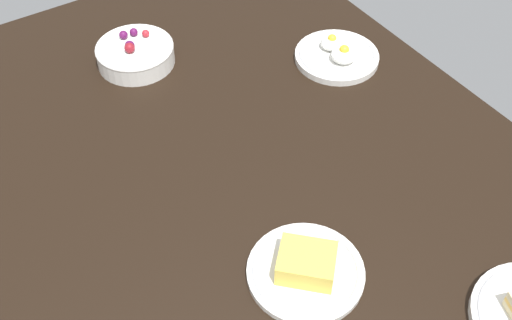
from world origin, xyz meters
The scene contains 4 objects.
dining_table centered at (0.00, 0.00, 2.00)cm, with size 133.82×93.22×4.00cm, color black.
bowl_berries centered at (-38.20, -4.70, 6.31)cm, with size 15.91×15.91×5.92cm.
plate_eggs centered at (-16.47, 30.58, 5.27)cm, with size 17.37×17.37×5.11cm.
plate_cheese centered at (22.25, -5.51, 5.43)cm, with size 17.79×17.79×4.94cm.
Camera 1 is at (61.45, -39.66, 84.17)cm, focal length 43.70 mm.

